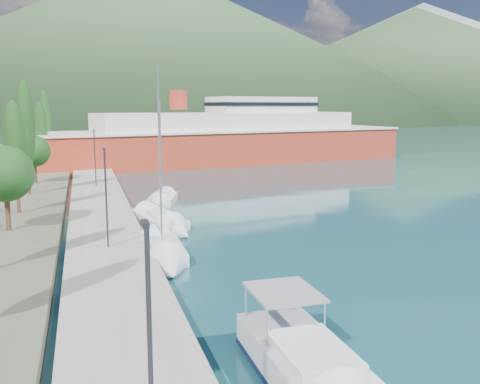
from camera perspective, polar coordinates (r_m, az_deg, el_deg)
name	(u,v)px	position (r m, az deg, el deg)	size (l,w,h in m)	color
ground	(123,142)	(141.35, -12.33, 5.21)	(1400.00, 1400.00, 0.00)	#184850
quay	(100,211)	(47.54, -14.67, -1.96)	(5.00, 88.00, 0.80)	gray
hills_far	(208,48)	(660.01, -3.47, 15.12)	(1480.00, 900.00, 180.00)	gray
hills_near	(230,51)	(409.75, -1.10, 14.79)	(1010.00, 520.00, 115.00)	#33522D
tree_row	(22,145)	(52.28, -22.22, 4.67)	(3.91, 66.32, 11.12)	#47301E
lamp_posts	(105,190)	(34.73, -14.21, 0.18)	(0.15, 47.94, 6.06)	#2D2D33
sailboat_near	(166,259)	(32.31, -7.95, -7.13)	(2.66, 8.46, 12.10)	silver
sailboat_mid	(169,226)	(41.03, -7.55, -3.59)	(4.35, 9.78, 13.63)	silver
sailboat_far	(160,203)	(50.55, -8.57, -1.22)	(4.36, 7.65, 10.71)	silver
ferry	(229,140)	(88.51, -1.16, 5.59)	(63.64, 25.03, 12.37)	#AE3520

